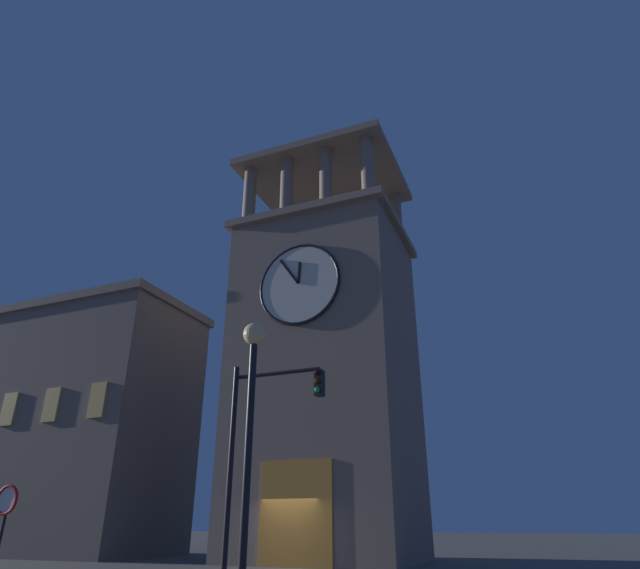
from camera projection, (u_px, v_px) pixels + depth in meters
The scene contains 6 objects.
ground_plane at pixel (281, 569), 20.26m from camera, with size 200.00×200.00×0.00m, color #56544F.
clocktower at pixel (326, 370), 27.17m from camera, with size 8.71×7.51×23.15m.
adjacent_wing_building at pixel (20, 430), 33.41m from camera, with size 22.38×7.36×13.86m.
traffic_signal_near at pixel (259, 433), 15.42m from camera, with size 2.96×0.41×5.99m.
street_lamp at pixel (251, 403), 9.88m from camera, with size 0.44×0.44×5.16m.
no_horn_sign at pixel (6, 507), 14.18m from camera, with size 0.78×0.14×2.53m.
Camera 1 is at (-10.10, 20.61, 1.55)m, focal length 30.05 mm.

